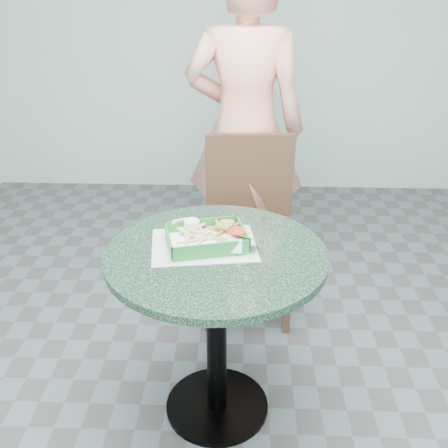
{
  "coord_description": "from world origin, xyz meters",
  "views": [
    {
      "loc": [
        0.09,
        -1.66,
        1.72
      ],
      "look_at": [
        0.03,
        0.1,
        0.83
      ],
      "focal_mm": 42.0,
      "sensor_mm": 36.0,
      "label": 1
    }
  ],
  "objects_px": {
    "dining_chair": "(249,214)",
    "crab_sandwich": "(227,234)",
    "cafe_table": "(216,295)",
    "food_basket": "(206,246)",
    "diner_person": "(246,96)",
    "sauce_ramekin": "(197,227)"
  },
  "relations": [
    {
      "from": "dining_chair",
      "to": "sauce_ramekin",
      "type": "height_order",
      "value": "dining_chair"
    },
    {
      "from": "cafe_table",
      "to": "food_basket",
      "type": "height_order",
      "value": "food_basket"
    },
    {
      "from": "cafe_table",
      "to": "crab_sandwich",
      "type": "relative_size",
      "value": 7.64
    },
    {
      "from": "diner_person",
      "to": "food_basket",
      "type": "height_order",
      "value": "diner_person"
    },
    {
      "from": "cafe_table",
      "to": "food_basket",
      "type": "bearing_deg",
      "value": 129.09
    },
    {
      "from": "dining_chair",
      "to": "cafe_table",
      "type": "bearing_deg",
      "value": -101.78
    },
    {
      "from": "cafe_table",
      "to": "food_basket",
      "type": "relative_size",
      "value": 2.86
    },
    {
      "from": "diner_person",
      "to": "dining_chair",
      "type": "bearing_deg",
      "value": 100.97
    },
    {
      "from": "crab_sandwich",
      "to": "sauce_ramekin",
      "type": "distance_m",
      "value": 0.13
    },
    {
      "from": "food_basket",
      "to": "diner_person",
      "type": "bearing_deg",
      "value": 82.61
    },
    {
      "from": "cafe_table",
      "to": "sauce_ramekin",
      "type": "relative_size",
      "value": 13.63
    },
    {
      "from": "cafe_table",
      "to": "dining_chair",
      "type": "xyz_separation_m",
      "value": [
        0.13,
        0.82,
        -0.05
      ]
    },
    {
      "from": "cafe_table",
      "to": "sauce_ramekin",
      "type": "height_order",
      "value": "sauce_ramekin"
    },
    {
      "from": "cafe_table",
      "to": "dining_chair",
      "type": "relative_size",
      "value": 0.88
    },
    {
      "from": "sauce_ramekin",
      "to": "diner_person",
      "type": "bearing_deg",
      "value": 79.66
    },
    {
      "from": "diner_person",
      "to": "sauce_ramekin",
      "type": "bearing_deg",
      "value": 85.19
    },
    {
      "from": "diner_person",
      "to": "sauce_ramekin",
      "type": "relative_size",
      "value": 35.99
    },
    {
      "from": "diner_person",
      "to": "crab_sandwich",
      "type": "height_order",
      "value": "diner_person"
    },
    {
      "from": "diner_person",
      "to": "food_basket",
      "type": "distance_m",
      "value": 1.13
    },
    {
      "from": "dining_chair",
      "to": "crab_sandwich",
      "type": "height_order",
      "value": "dining_chair"
    },
    {
      "from": "crab_sandwich",
      "to": "food_basket",
      "type": "bearing_deg",
      "value": -156.1
    },
    {
      "from": "dining_chair",
      "to": "food_basket",
      "type": "bearing_deg",
      "value": -105.0
    }
  ]
}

